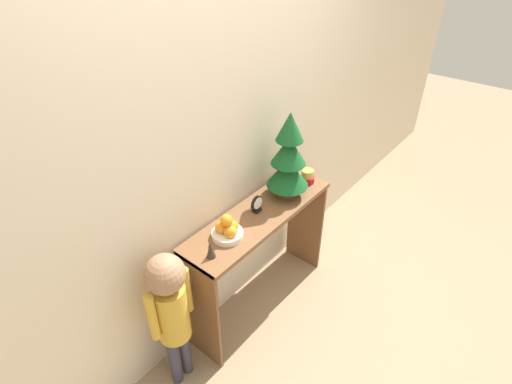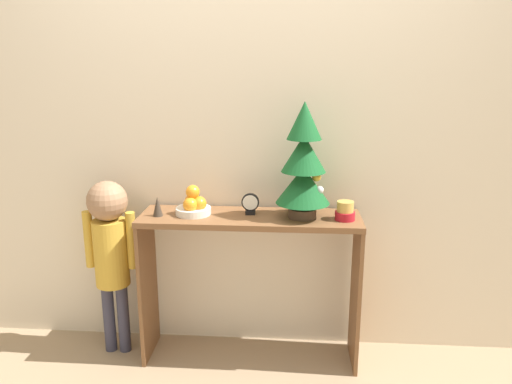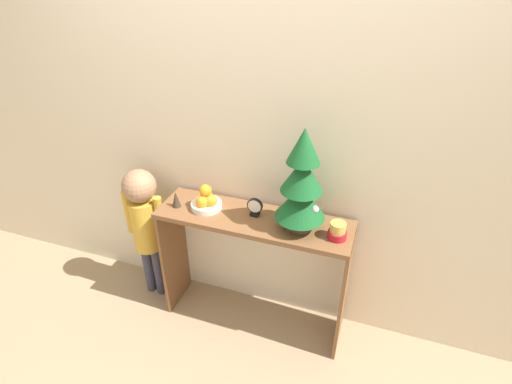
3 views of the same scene
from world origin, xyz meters
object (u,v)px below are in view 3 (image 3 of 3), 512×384
child_figure (144,217)px  figurine (176,199)px  fruit_bowl (206,201)px  desk_clock (255,207)px  mini_tree (302,184)px  singing_bowl (337,231)px

child_figure → figurine: bearing=-8.6°
figurine → child_figure: (-0.28, 0.04, -0.22)m
fruit_bowl → child_figure: size_ratio=0.19×
fruit_bowl → desk_clock: fruit_bowl is taller
mini_tree → fruit_bowl: bearing=178.6°
mini_tree → singing_bowl: mini_tree is taller
figurine → mini_tree: bearing=2.1°
singing_bowl → figurine: bearing=-179.6°
mini_tree → desk_clock: (-0.27, 0.04, -0.22)m
singing_bowl → child_figure: 1.25m
desk_clock → child_figure: child_figure is taller
fruit_bowl → child_figure: 0.51m
fruit_bowl → desk_clock: bearing=4.3°
child_figure → mini_tree: bearing=-0.8°
singing_bowl → desk_clock: bearing=173.2°
figurine → desk_clock: bearing=7.7°
mini_tree → figurine: bearing=-177.9°
mini_tree → child_figure: (-1.02, 0.01, -0.44)m
singing_bowl → child_figure: bearing=178.3°
singing_bowl → desk_clock: 0.48m
fruit_bowl → child_figure: (-0.46, 0.00, -0.22)m
child_figure → desk_clock: bearing=1.6°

